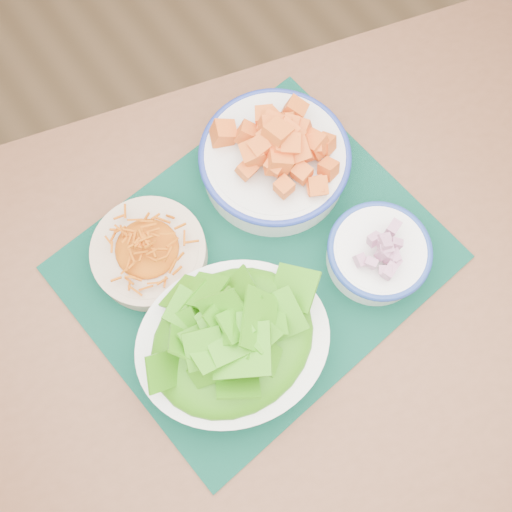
{
  "coord_description": "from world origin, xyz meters",
  "views": [
    {
      "loc": [
        -0.04,
        -0.45,
        1.59
      ],
      "look_at": [
        0.11,
        -0.24,
        0.78
      ],
      "focal_mm": 40.0,
      "sensor_mm": 36.0,
      "label": 1
    }
  ],
  "objects_px": {
    "onion_bowl": "(379,252)",
    "squash_bowl": "(275,154)",
    "table": "(296,307)",
    "carrot_bowl": "(148,251)",
    "lettuce_bowl": "(233,341)",
    "placemat": "(256,262)"
  },
  "relations": [
    {
      "from": "squash_bowl",
      "to": "table",
      "type": "bearing_deg",
      "value": -114.79
    },
    {
      "from": "placemat",
      "to": "carrot_bowl",
      "type": "bearing_deg",
      "value": 136.57
    },
    {
      "from": "onion_bowl",
      "to": "squash_bowl",
      "type": "bearing_deg",
      "value": 99.79
    },
    {
      "from": "placemat",
      "to": "onion_bowl",
      "type": "bearing_deg",
      "value": -39.7
    },
    {
      "from": "table",
      "to": "carrot_bowl",
      "type": "xyz_separation_m",
      "value": [
        -0.15,
        0.18,
        0.13
      ]
    },
    {
      "from": "carrot_bowl",
      "to": "onion_bowl",
      "type": "relative_size",
      "value": 1.08
    },
    {
      "from": "carrot_bowl",
      "to": "onion_bowl",
      "type": "height_order",
      "value": "onion_bowl"
    },
    {
      "from": "carrot_bowl",
      "to": "squash_bowl",
      "type": "xyz_separation_m",
      "value": [
        0.24,
        0.01,
        0.03
      ]
    },
    {
      "from": "lettuce_bowl",
      "to": "onion_bowl",
      "type": "relative_size",
      "value": 1.99
    },
    {
      "from": "carrot_bowl",
      "to": "lettuce_bowl",
      "type": "bearing_deg",
      "value": -82.73
    },
    {
      "from": "carrot_bowl",
      "to": "lettuce_bowl",
      "type": "distance_m",
      "value": 0.19
    },
    {
      "from": "placemat",
      "to": "lettuce_bowl",
      "type": "distance_m",
      "value": 0.15
    },
    {
      "from": "placemat",
      "to": "carrot_bowl",
      "type": "xyz_separation_m",
      "value": [
        -0.13,
        0.1,
        0.03
      ]
    },
    {
      "from": "table",
      "to": "lettuce_bowl",
      "type": "distance_m",
      "value": 0.21
    },
    {
      "from": "table",
      "to": "placemat",
      "type": "relative_size",
      "value": 2.64
    },
    {
      "from": "squash_bowl",
      "to": "onion_bowl",
      "type": "xyz_separation_m",
      "value": [
        0.04,
        -0.21,
        -0.02
      ]
    },
    {
      "from": "onion_bowl",
      "to": "lettuce_bowl",
      "type": "bearing_deg",
      "value": 176.92
    },
    {
      "from": "table",
      "to": "carrot_bowl",
      "type": "distance_m",
      "value": 0.27
    },
    {
      "from": "table",
      "to": "squash_bowl",
      "type": "relative_size",
      "value": 5.48
    },
    {
      "from": "table",
      "to": "lettuce_bowl",
      "type": "height_order",
      "value": "lettuce_bowl"
    },
    {
      "from": "table",
      "to": "onion_bowl",
      "type": "relative_size",
      "value": 8.42
    },
    {
      "from": "table",
      "to": "onion_bowl",
      "type": "height_order",
      "value": "onion_bowl"
    }
  ]
}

